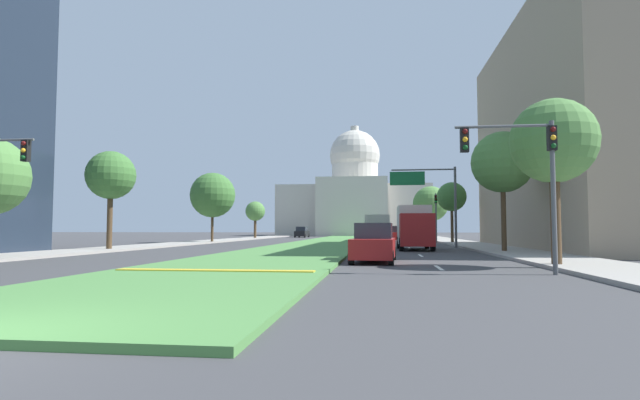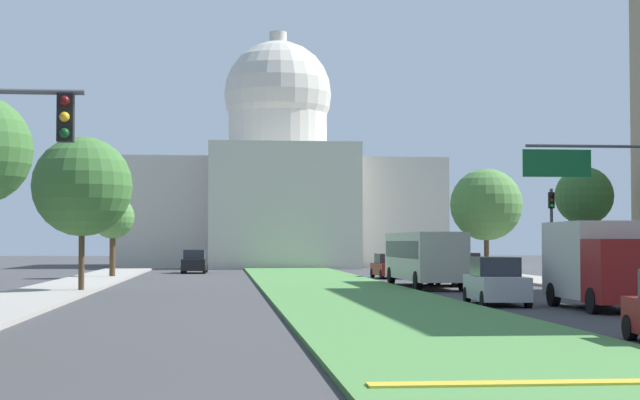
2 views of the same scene
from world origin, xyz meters
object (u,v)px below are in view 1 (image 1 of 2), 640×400
(street_tree_right_distant, at_px, (431,204))
(traffic_light_far_right, at_px, (436,211))
(sedan_midblock, at_px, (373,237))
(street_tree_right_far, at_px, (452,197))
(sedan_very_far, at_px, (302,232))
(sedan_distant, at_px, (399,234))
(street_tree_left_distant, at_px, (255,211))
(sedan_lead_stopped, at_px, (374,244))
(capitol_building, at_px, (355,200))
(street_tree_left_far, at_px, (213,195))
(sedan_far_horizon, at_px, (381,234))
(street_tree_left_mid, at_px, (111,176))
(city_bus, at_px, (378,226))
(box_truck_delivery, at_px, (414,227))
(street_tree_right_near, at_px, (553,142))
(street_tree_right_mid, at_px, (502,163))
(traffic_light_near_right, at_px, (527,162))
(overhead_guide_sign, at_px, (431,190))

(street_tree_right_distant, bearing_deg, traffic_light_far_right, -94.20)
(sedan_midblock, bearing_deg, traffic_light_far_right, 63.55)
(street_tree_right_far, relative_size, sedan_very_far, 1.36)
(sedan_distant, bearing_deg, street_tree_right_distant, 70.17)
(street_tree_left_distant, relative_size, sedan_lead_stopped, 1.24)
(capitol_building, distance_m, street_tree_left_distant, 37.43)
(street_tree_left_far, xyz_separation_m, sedan_far_horizon, (17.95, 18.61, -4.33))
(street_tree_left_mid, height_order, street_tree_left_distant, street_tree_left_mid)
(street_tree_right_far, distance_m, sedan_very_far, 37.37)
(city_bus, bearing_deg, sedan_distant, 34.66)
(sedan_lead_stopped, bearing_deg, street_tree_right_distant, 81.14)
(street_tree_left_far, bearing_deg, traffic_light_far_right, 3.59)
(street_tree_left_mid, xyz_separation_m, box_truck_delivery, (21.02, 4.48, -3.52))
(sedan_lead_stopped, distance_m, city_bus, 32.28)
(street_tree_left_far, height_order, sedan_lead_stopped, street_tree_left_far)
(sedan_distant, height_order, sedan_far_horizon, sedan_distant)
(capitol_building, xyz_separation_m, street_tree_right_near, (12.35, -85.22, -2.63))
(street_tree_left_mid, relative_size, sedan_very_far, 1.50)
(street_tree_right_mid, bearing_deg, street_tree_left_mid, -179.36)
(sedan_lead_stopped, bearing_deg, sedan_very_far, 102.34)
(street_tree_left_far, bearing_deg, box_truck_delivery, -34.98)
(capitol_building, bearing_deg, sedan_lead_stopped, -86.43)
(sedan_lead_stopped, bearing_deg, traffic_light_near_right, -45.60)
(traffic_light_far_right, bearing_deg, street_tree_left_far, -176.41)
(street_tree_left_far, height_order, street_tree_left_distant, street_tree_left_far)
(capitol_building, height_order, sedan_far_horizon, capitol_building)
(street_tree_left_far, relative_size, city_bus, 0.69)
(street_tree_right_near, distance_m, box_truck_delivery, 16.67)
(street_tree_left_mid, relative_size, city_bus, 0.63)
(street_tree_right_mid, bearing_deg, box_truck_delivery, 141.42)
(street_tree_left_mid, relative_size, street_tree_left_distant, 1.24)
(traffic_light_near_right, bearing_deg, box_truck_delivery, 97.52)
(street_tree_left_distant, bearing_deg, traffic_light_near_right, -66.29)
(street_tree_left_distant, height_order, sedan_lead_stopped, street_tree_left_distant)
(traffic_light_near_right, distance_m, street_tree_right_distant, 53.35)
(street_tree_right_distant, bearing_deg, capitol_building, 109.86)
(traffic_light_near_right, relative_size, sedan_far_horizon, 1.18)
(street_tree_left_distant, bearing_deg, sedan_distant, -34.32)
(street_tree_left_distant, bearing_deg, street_tree_right_mid, -55.93)
(street_tree_right_mid, bearing_deg, overhead_guide_sign, 114.51)
(sedan_midblock, bearing_deg, street_tree_right_near, -68.35)
(sedan_very_far, bearing_deg, street_tree_right_distant, -29.34)
(sedan_lead_stopped, bearing_deg, sedan_distant, 85.91)
(capitol_building, relative_size, box_truck_delivery, 4.93)
(sedan_midblock, bearing_deg, street_tree_left_far, 147.00)
(street_tree_left_mid, relative_size, sedan_midblock, 1.54)
(street_tree_right_mid, relative_size, box_truck_delivery, 1.20)
(overhead_guide_sign, bearing_deg, street_tree_right_distant, 84.21)
(street_tree_right_near, relative_size, box_truck_delivery, 1.05)
(capitol_building, height_order, sedan_distant, capitol_building)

